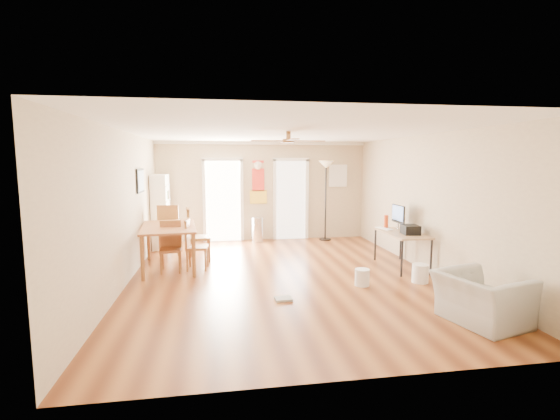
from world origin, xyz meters
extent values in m
plane|color=brown|center=(0.00, 0.00, 0.00)|extent=(7.00, 7.00, 0.00)
cube|color=red|center=(-0.13, 3.48, 1.55)|extent=(0.46, 0.03, 1.10)
cube|color=white|center=(2.05, 3.47, 1.70)|extent=(0.50, 0.04, 0.60)
cube|color=black|center=(-2.73, 1.40, 1.70)|extent=(0.04, 0.66, 0.48)
cylinder|color=silver|center=(-0.18, 3.20, 0.32)|extent=(0.35, 0.35, 0.64)
cube|color=white|center=(2.20, 0.71, 0.71)|extent=(0.24, 0.43, 0.02)
cube|color=black|center=(2.45, 0.07, 0.79)|extent=(0.33, 0.37, 0.18)
cylinder|color=#D54012|center=(2.30, 0.85, 0.83)|extent=(0.11, 0.11, 0.27)
cylinder|color=white|center=(1.20, -0.73, 0.14)|extent=(0.28, 0.28, 0.28)
cylinder|color=white|center=(2.25, -0.72, 0.16)|extent=(0.28, 0.28, 0.32)
cube|color=#9D9D98|center=(-0.24, -1.22, 0.02)|extent=(0.27, 0.22, 0.04)
imported|color=#ABABA5|center=(2.15, -2.46, 0.32)|extent=(1.09, 1.18, 0.65)
camera|label=1|loc=(-1.19, -6.91, 2.09)|focal=25.37mm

